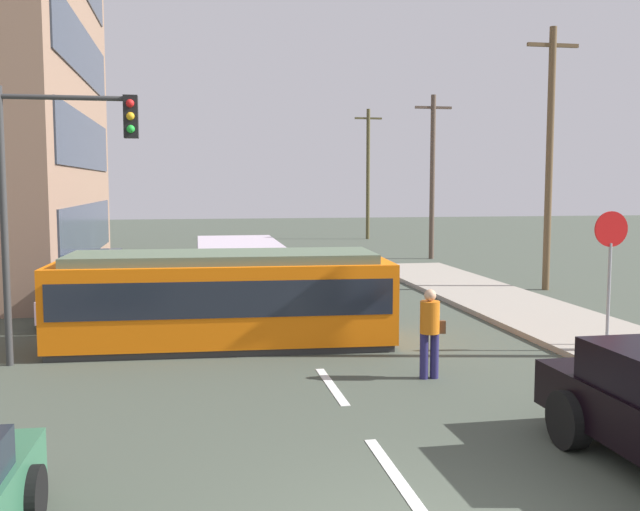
{
  "coord_description": "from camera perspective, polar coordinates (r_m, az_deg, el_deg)",
  "views": [
    {
      "loc": [
        -2.46,
        -6.42,
        3.59
      ],
      "look_at": [
        0.15,
        7.96,
        2.15
      ],
      "focal_mm": 40.77,
      "sensor_mm": 36.0,
      "label": 1
    }
  ],
  "objects": [
    {
      "name": "parked_sedan_mid",
      "position": [
        20.48,
        -17.77,
        -2.98
      ],
      "size": [
        2.09,
        4.44,
        1.19
      ],
      "color": "silver",
      "rests_on": "ground"
    },
    {
      "name": "lane_stripe_3",
      "position": [
        22.55,
        -3.88,
        -3.55
      ],
      "size": [
        0.16,
        2.4,
        0.01
      ],
      "primitive_type": "cube",
      "color": "silver",
      "rests_on": "ground"
    },
    {
      "name": "lane_stripe_1",
      "position": [
        9.48,
        5.8,
        -16.64
      ],
      "size": [
        0.16,
        2.4,
        0.01
      ],
      "primitive_type": "cube",
      "color": "silver",
      "rests_on": "ground"
    },
    {
      "name": "utility_pole_far",
      "position": [
        35.37,
        8.81,
        6.35
      ],
      "size": [
        1.8,
        0.24,
        7.82
      ],
      "color": "brown",
      "rests_on": "ground"
    },
    {
      "name": "traffic_light_mast",
      "position": [
        15.25,
        -20.05,
        6.06
      ],
      "size": [
        2.67,
        0.33,
        5.47
      ],
      "color": "#333333",
      "rests_on": "ground"
    },
    {
      "name": "utility_pole_distant",
      "position": [
        47.78,
        3.79,
        6.58
      ],
      "size": [
        1.8,
        0.24,
        8.45
      ],
      "color": "brown",
      "rests_on": "ground"
    },
    {
      "name": "lane_stripe_4",
      "position": [
        28.46,
        -5.23,
        -1.65
      ],
      "size": [
        0.16,
        2.4,
        0.01
      ],
      "primitive_type": "cube",
      "color": "silver",
      "rests_on": "ground"
    },
    {
      "name": "ground_plane",
      "position": [
        16.99,
        -1.72,
        -6.59
      ],
      "size": [
        120.0,
        120.0,
        0.0
      ],
      "primitive_type": "plane",
      "color": "#40483D"
    },
    {
      "name": "streetcar_tram",
      "position": [
        16.34,
        -7.58,
        -3.28
      ],
      "size": [
        7.53,
        2.88,
        2.08
      ],
      "color": "orange",
      "rests_on": "ground"
    },
    {
      "name": "city_bus",
      "position": [
        22.95,
        -6.41,
        -0.81
      ],
      "size": [
        2.6,
        5.79,
        1.8
      ],
      "color": "#BDADBE",
      "rests_on": "ground"
    },
    {
      "name": "pedestrian_crossing",
      "position": [
        13.61,
        8.63,
        -5.67
      ],
      "size": [
        0.51,
        0.36,
        1.67
      ],
      "color": "navy",
      "rests_on": "ground"
    },
    {
      "name": "parked_sedan_far",
      "position": [
        27.43,
        -17.06,
        -0.84
      ],
      "size": [
        1.96,
        4.34,
        1.19
      ],
      "color": "silver",
      "rests_on": "ground"
    },
    {
      "name": "stop_sign",
      "position": [
        16.69,
        21.83,
        0.41
      ],
      "size": [
        0.76,
        0.07,
        2.88
      ],
      "color": "gray",
      "rests_on": "sidewalk_curb_right"
    },
    {
      "name": "utility_pole_mid",
      "position": [
        25.76,
        17.57,
        7.54
      ],
      "size": [
        1.8,
        0.24,
        8.77
      ],
      "color": "brown",
      "rests_on": "ground"
    },
    {
      "name": "lane_stripe_2",
      "position": [
        13.16,
        0.91,
        -10.19
      ],
      "size": [
        0.16,
        2.4,
        0.01
      ],
      "primitive_type": "cube",
      "color": "silver",
      "rests_on": "ground"
    }
  ]
}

